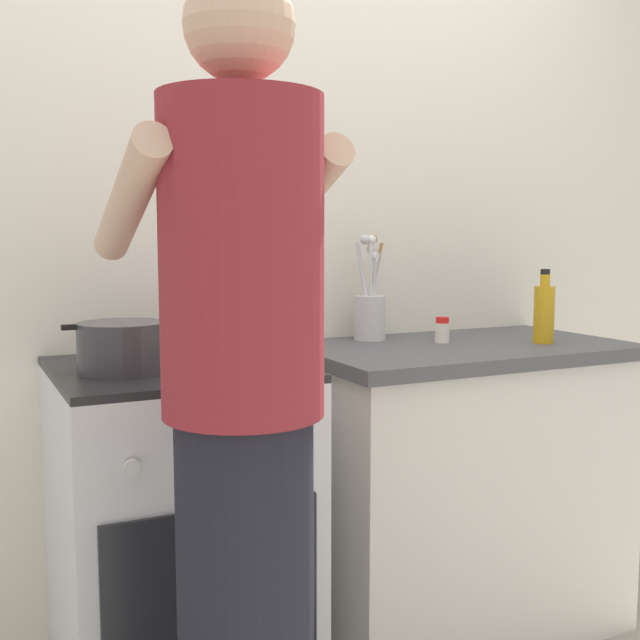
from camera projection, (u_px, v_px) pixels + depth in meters
back_wall at (311, 229)px, 2.51m from camera, size 3.20×0.10×2.50m
countertop at (460, 486)px, 2.43m from camera, size 1.00×0.60×0.90m
stove_range at (178, 535)px, 2.04m from camera, size 0.60×0.62×0.90m
pot at (123, 347)px, 1.88m from camera, size 0.28×0.21×0.12m
mixing_bowl at (224, 343)px, 2.07m from camera, size 0.26×0.26×0.08m
utensil_crock at (370, 308)px, 2.46m from camera, size 0.10×0.10×0.33m
spice_bottle at (442, 330)px, 2.40m from camera, size 0.04×0.04×0.08m
oil_bottle at (544, 313)px, 2.39m from camera, size 0.06×0.06×0.23m
person at (243, 435)px, 1.45m from camera, size 0.41×0.50×1.70m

